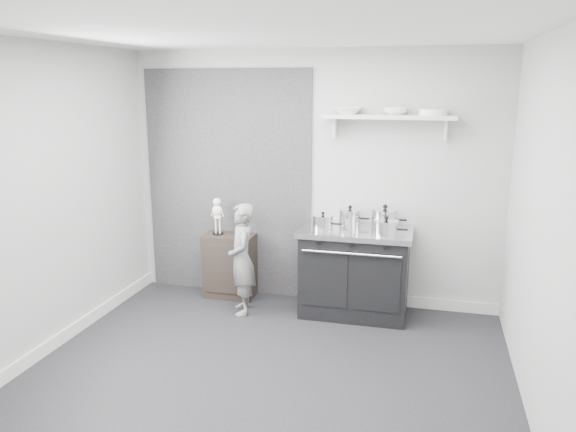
# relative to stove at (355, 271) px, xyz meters

# --- Properties ---
(ground) EXTENTS (4.00, 4.00, 0.00)m
(ground) POSITION_rel_stove_xyz_m (-0.53, -1.48, -0.46)
(ground) COLOR black
(ground) RESTS_ON ground
(room_shell) EXTENTS (4.02, 3.62, 2.71)m
(room_shell) POSITION_rel_stove_xyz_m (-0.62, -1.33, 1.18)
(room_shell) COLOR #A9AAA7
(room_shell) RESTS_ON ground
(wall_shelf) EXTENTS (1.30, 0.26, 0.24)m
(wall_shelf) POSITION_rel_stove_xyz_m (0.27, 0.20, 1.55)
(wall_shelf) COLOR silver
(wall_shelf) RESTS_ON room_shell
(stove) EXTENTS (1.13, 0.71, 0.91)m
(stove) POSITION_rel_stove_xyz_m (0.00, 0.00, 0.00)
(stove) COLOR black
(stove) RESTS_ON ground
(side_cabinet) EXTENTS (0.55, 0.32, 0.71)m
(side_cabinet) POSITION_rel_stove_xyz_m (-1.42, 0.13, -0.10)
(side_cabinet) COLOR black
(side_cabinet) RESTS_ON ground
(child) EXTENTS (0.42, 0.50, 1.16)m
(child) POSITION_rel_stove_xyz_m (-1.13, -0.27, 0.12)
(child) COLOR slate
(child) RESTS_ON ground
(pot_front_left) EXTENTS (0.30, 0.21, 0.19)m
(pot_front_left) POSITION_rel_stove_xyz_m (-0.32, -0.12, 0.53)
(pot_front_left) COLOR silver
(pot_front_left) RESTS_ON stove
(pot_back_left) EXTENTS (0.32, 0.23, 0.21)m
(pot_back_left) POSITION_rel_stove_xyz_m (-0.09, 0.15, 0.53)
(pot_back_left) COLOR silver
(pot_back_left) RESTS_ON stove
(pot_back_right) EXTENTS (0.36, 0.27, 0.24)m
(pot_back_right) POSITION_rel_stove_xyz_m (0.27, 0.12, 0.55)
(pot_back_right) COLOR silver
(pot_back_right) RESTS_ON stove
(pot_front_right) EXTENTS (0.33, 0.24, 0.19)m
(pot_front_right) POSITION_rel_stove_xyz_m (0.31, -0.18, 0.53)
(pot_front_right) COLOR silver
(pot_front_right) RESTS_ON stove
(skeleton_full) EXTENTS (0.13, 0.09, 0.47)m
(skeleton_full) POSITION_rel_stove_xyz_m (-1.55, 0.13, 0.49)
(skeleton_full) COLOR white
(skeleton_full) RESTS_ON side_cabinet
(skeleton_torso) EXTENTS (0.11, 0.07, 0.40)m
(skeleton_torso) POSITION_rel_stove_xyz_m (-1.27, 0.13, 0.45)
(skeleton_torso) COLOR white
(skeleton_torso) RESTS_ON side_cabinet
(bowl_large) EXTENTS (0.28, 0.28, 0.07)m
(bowl_large) POSITION_rel_stove_xyz_m (-0.14, 0.19, 1.62)
(bowl_large) COLOR white
(bowl_large) RESTS_ON wall_shelf
(bowl_small) EXTENTS (0.23, 0.23, 0.07)m
(bowl_small) POSITION_rel_stove_xyz_m (0.33, 0.19, 1.62)
(bowl_small) COLOR white
(bowl_small) RESTS_ON wall_shelf
(plate_stack) EXTENTS (0.28, 0.28, 0.06)m
(plate_stack) POSITION_rel_stove_xyz_m (0.69, 0.19, 1.61)
(plate_stack) COLOR white
(plate_stack) RESTS_ON wall_shelf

